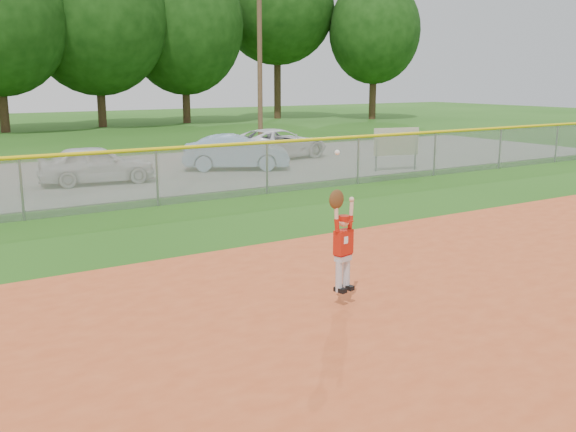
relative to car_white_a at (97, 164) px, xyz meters
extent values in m
plane|color=#225313|center=(0.33, -14.38, -0.64)|extent=(120.00, 120.00, 0.00)
cube|color=slate|center=(0.33, 1.62, -0.62)|extent=(44.00, 10.00, 0.03)
imported|color=silver|center=(0.00, 0.00, 0.00)|extent=(3.74, 1.90, 1.22)
imported|color=#82A2C1|center=(5.18, 0.42, 0.02)|extent=(4.00, 2.97, 1.26)
imported|color=white|center=(8.16, 2.41, 0.01)|extent=(4.66, 2.59, 1.23)
cylinder|color=gray|center=(9.11, -2.74, -0.05)|extent=(0.06, 0.06, 1.18)
cylinder|color=gray|center=(10.63, -3.11, -0.05)|extent=(0.06, 0.06, 1.18)
cube|color=beige|center=(9.87, -2.93, 0.44)|extent=(1.72, 0.46, 0.98)
cube|color=gray|center=(0.33, -4.38, 0.11)|extent=(40.00, 0.03, 1.50)
cylinder|color=yellow|center=(0.33, -4.38, 0.86)|extent=(40.00, 0.10, 0.10)
cylinder|color=gray|center=(-3.01, -4.38, 0.11)|extent=(0.06, 0.06, 1.50)
cylinder|color=gray|center=(0.33, -4.38, 0.11)|extent=(0.06, 0.06, 1.50)
cylinder|color=gray|center=(3.66, -4.38, 0.11)|extent=(0.06, 0.06, 1.50)
cylinder|color=gray|center=(6.99, -4.38, 0.11)|extent=(0.06, 0.06, 1.50)
cylinder|color=gray|center=(10.33, -4.38, 0.11)|extent=(0.06, 0.06, 1.50)
cylinder|color=gray|center=(13.66, -4.38, 0.11)|extent=(0.06, 0.06, 1.50)
cylinder|color=gray|center=(16.99, -4.38, 0.11)|extent=(0.06, 0.06, 1.50)
cylinder|color=#4C3823|center=(10.33, 7.62, 3.86)|extent=(0.24, 0.24, 9.00)
cylinder|color=#422D1C|center=(0.86, 22.76, 1.68)|extent=(0.56, 0.56, 4.64)
cylinder|color=#422D1C|center=(7.24, 23.96, 1.81)|extent=(0.56, 0.56, 4.89)
ellipsoid|color=#193F0F|center=(7.24, 23.96, 6.58)|extent=(9.41, 9.41, 10.28)
cylinder|color=#422D1C|center=(13.76, 24.63, 1.75)|extent=(0.56, 0.56, 4.78)
ellipsoid|color=#193F0F|center=(13.76, 24.63, 6.42)|extent=(8.62, 8.62, 10.06)
cylinder|color=#422D1C|center=(22.25, 25.56, 2.36)|extent=(0.56, 0.56, 5.99)
ellipsoid|color=#193F0F|center=(22.25, 25.56, 8.21)|extent=(9.18, 9.18, 9.14)
cylinder|color=#422D1C|center=(28.36, 20.76, 1.71)|extent=(0.56, 0.56, 4.69)
ellipsoid|color=#193F0F|center=(28.36, 20.76, 6.30)|extent=(7.23, 7.23, 8.32)
cylinder|color=silver|center=(-0.24, -13.09, -0.15)|extent=(0.12, 0.12, 0.47)
cylinder|color=silver|center=(-0.08, -13.05, -0.15)|extent=(0.12, 0.12, 0.47)
cube|color=black|center=(-0.24, -13.12, -0.35)|extent=(0.13, 0.20, 0.07)
cube|color=black|center=(-0.07, -13.08, -0.35)|extent=(0.13, 0.20, 0.07)
cube|color=silver|center=(-0.16, -13.07, 0.12)|extent=(0.27, 0.18, 0.09)
cube|color=maroon|center=(-0.16, -13.07, 0.17)|extent=(0.28, 0.20, 0.04)
cube|color=#B71B0D|center=(-0.16, -13.07, 0.35)|extent=(0.31, 0.21, 0.36)
cube|color=white|center=(-0.18, -13.16, 0.40)|extent=(0.08, 0.02, 0.10)
sphere|color=beige|center=(-0.16, -13.07, 0.66)|extent=(0.19, 0.19, 0.16)
cylinder|color=#AA180A|center=(-0.16, -13.07, 0.71)|extent=(0.20, 0.20, 0.08)
cube|color=#AA180A|center=(-0.14, -13.15, 0.67)|extent=(0.14, 0.12, 0.02)
cylinder|color=#B71B0D|center=(-0.31, -13.11, 0.63)|extent=(0.10, 0.08, 0.20)
cylinder|color=beige|center=(-0.32, -13.11, 0.82)|extent=(0.08, 0.07, 0.21)
ellipsoid|color=#4C2D14|center=(-0.32, -13.11, 1.00)|extent=(0.26, 0.16, 0.28)
sphere|color=white|center=(-0.32, -13.11, 1.66)|extent=(0.09, 0.09, 0.07)
cylinder|color=#B71B0D|center=(-0.01, -13.04, 0.63)|extent=(0.10, 0.08, 0.20)
cylinder|color=beige|center=(0.01, -13.03, 0.82)|extent=(0.08, 0.07, 0.21)
sphere|color=beige|center=(0.01, -13.03, 0.95)|extent=(0.09, 0.09, 0.08)
camera|label=1|loc=(-5.62, -20.23, 2.68)|focal=40.00mm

